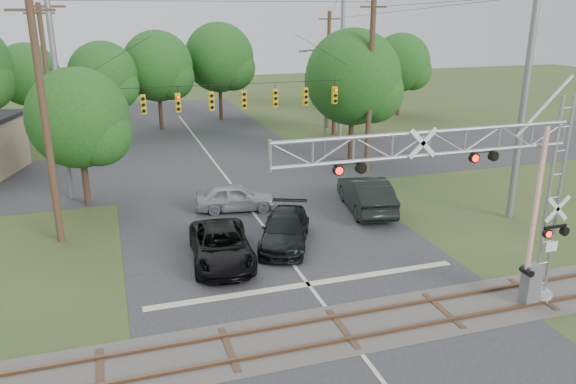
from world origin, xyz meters
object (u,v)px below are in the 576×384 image
object	(u,v)px
pickup_black	(221,246)
streetlight	(323,97)
crossing_gantry	(479,188)
sedan_silver	(235,197)
car_dark	(285,230)
traffic_signal_span	(241,94)

from	to	relation	value
pickup_black	streetlight	world-z (taller)	streetlight
crossing_gantry	streetlight	xyz separation A→B (m)	(3.31, 22.84, -0.32)
pickup_black	streetlight	size ratio (longest dim) A/B	0.69
sedan_silver	car_dark	bearing A→B (deg)	-159.07
traffic_signal_span	sedan_silver	world-z (taller)	traffic_signal_span
crossing_gantry	streetlight	size ratio (longest dim) A/B	1.40
sedan_silver	streetlight	bearing A→B (deg)	-34.11
crossing_gantry	pickup_black	size ratio (longest dim) A/B	2.04
traffic_signal_span	pickup_black	bearing A→B (deg)	-108.27
crossing_gantry	car_dark	xyz separation A→B (m)	(-4.34, 8.05, -4.04)
traffic_signal_span	sedan_silver	bearing A→B (deg)	-108.40
crossing_gantry	streetlight	bearing A→B (deg)	81.75
sedan_silver	streetlight	distance (m)	13.39
crossing_gantry	traffic_signal_span	distance (m)	18.78
streetlight	car_dark	bearing A→B (deg)	-117.35
pickup_black	car_dark	size ratio (longest dim) A/B	1.07
car_dark	sedan_silver	size ratio (longest dim) A/B	1.16
crossing_gantry	traffic_signal_span	world-z (taller)	traffic_signal_span
traffic_signal_span	car_dark	world-z (taller)	traffic_signal_span
crossing_gantry	pickup_black	xyz separation A→B (m)	(-7.56, 7.09, -4.02)
crossing_gantry	car_dark	world-z (taller)	crossing_gantry
streetlight	traffic_signal_span	bearing A→B (deg)	-147.98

